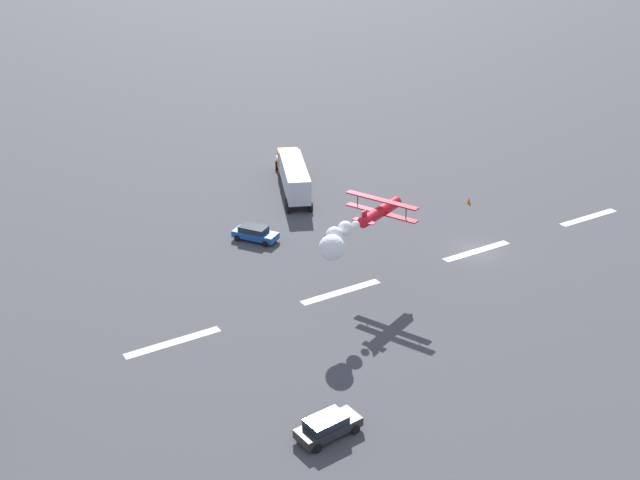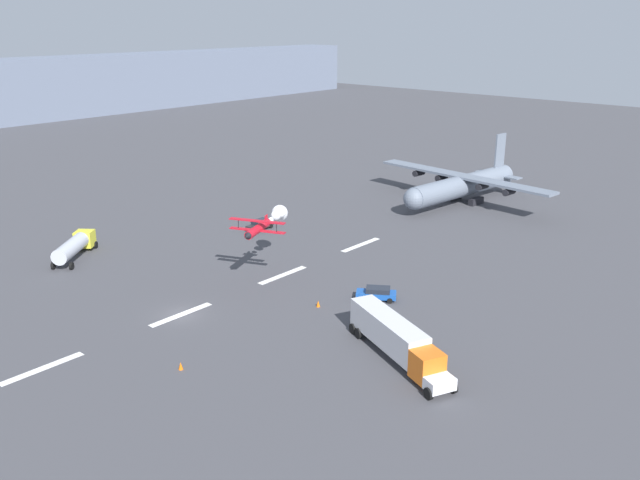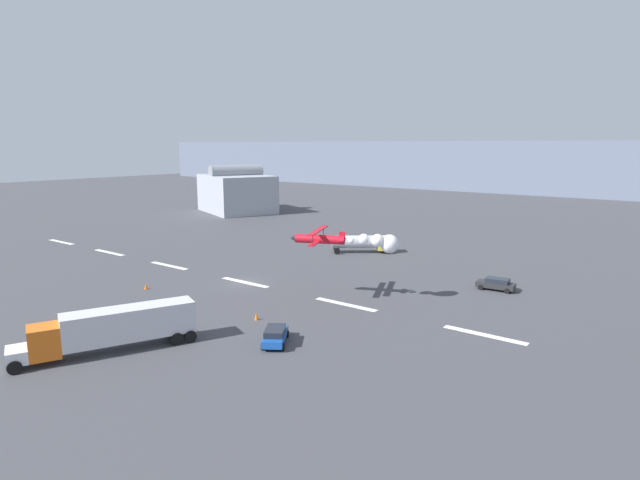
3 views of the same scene
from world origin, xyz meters
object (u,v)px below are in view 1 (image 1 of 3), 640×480
Objects in this scene: followme_car_yellow at (255,233)px; traffic_cone_near at (469,200)px; stunt_biplane_red at (352,230)px; airport_staff_sedan at (328,426)px; traffic_cone_far at (324,237)px; semi_truck_orange at (293,174)px.

followme_car_yellow is 25.26m from traffic_cone_near.
traffic_cone_near is at bearing -153.38° from stunt_biplane_red.
airport_staff_sedan is 43.27m from traffic_cone_near.
traffic_cone_far is (-15.70, -25.92, -0.44)m from airport_staff_sedan.
stunt_biplane_red is at bearing 26.62° from traffic_cone_near.
traffic_cone_near and traffic_cone_far have the same top height.
stunt_biplane_red reaches higher than semi_truck_orange.
followme_car_yellow is (1.21, -15.71, -6.15)m from stunt_biplane_red.
semi_truck_orange is 3.18× the size of airport_staff_sedan.
semi_truck_orange is 14.20m from traffic_cone_far.
traffic_cone_near is (-24.96, 3.81, -0.44)m from followme_car_yellow.
traffic_cone_near is at bearing 179.75° from traffic_cone_far.
stunt_biplane_red reaches higher than traffic_cone_near.
followme_car_yellow is 31.20m from airport_staff_sedan.
airport_staff_sedan is at bearing 58.79° from traffic_cone_far.
stunt_biplane_red reaches higher than traffic_cone_far.
followme_car_yellow is at bearing -85.59° from stunt_biplane_red.
followme_car_yellow is at bearing 44.33° from semi_truck_orange.
stunt_biplane_red is 16.91m from followme_car_yellow.
airport_staff_sedan is (19.75, 39.41, -1.32)m from semi_truck_orange.
airport_staff_sedan is (10.96, 13.93, -6.15)m from stunt_biplane_red.
traffic_cone_near is 1.00× the size of traffic_cone_far.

